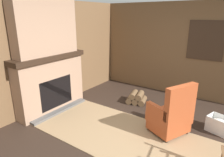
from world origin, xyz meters
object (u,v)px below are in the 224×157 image
Objects in this scene: firewood_stack at (137,98)px; oil_lamp_vase at (32,52)px; laundry_basket at (219,125)px; storage_case at (58,50)px; armchair at (171,116)px.

firewood_stack is 1.97× the size of oil_lamp_vase.
firewood_stack is at bearing 171.82° from laundry_basket.
laundry_basket is at bearing 13.97° from storage_case.
storage_case is (-1.53, -1.15, 1.27)m from firewood_stack.
storage_case is at bearing -143.10° from firewood_stack.
firewood_stack is 1.16× the size of laundry_basket.
armchair reaches higher than laundry_basket.
oil_lamp_vase reaches higher than armchair.
laundry_basket reaches higher than firewood_stack.
storage_case reaches higher than laundry_basket.
storage_case is at bearing 30.17° from armchair.
oil_lamp_vase reaches higher than laundry_basket.
oil_lamp_vase is (-1.53, -1.84, 1.30)m from firewood_stack.
armchair is 3.08m from oil_lamp_vase.
oil_lamp_vase is 0.69m from storage_case.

